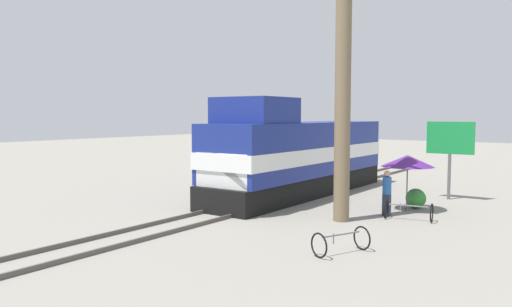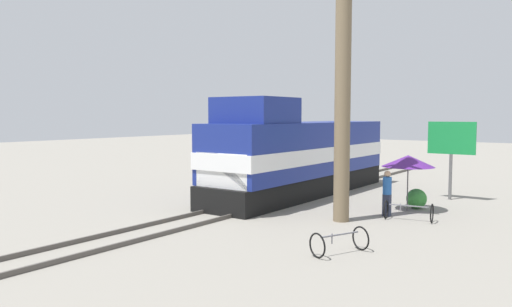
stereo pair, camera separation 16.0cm
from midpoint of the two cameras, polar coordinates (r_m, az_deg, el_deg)
ground_plane at (r=22.77m, az=1.19°, el=-5.63°), size 120.00×120.00×0.00m
rail_near at (r=23.17m, az=-0.29°, el=-5.27°), size 0.08×41.77×0.15m
rail_far at (r=22.37m, az=2.72°, el=-5.62°), size 0.08×41.77×0.15m
locomotive at (r=24.65m, az=4.51°, el=-0.24°), size 3.11×13.17×4.73m
utility_pole at (r=18.78m, az=9.65°, el=7.48°), size 1.80×0.59×9.93m
vendor_umbrella at (r=21.57m, az=16.73°, el=-0.82°), size 2.15×2.15×2.32m
billboard_sign at (r=25.06m, az=21.14°, el=1.24°), size 2.16×0.12×3.66m
shrub_cluster at (r=22.36m, az=17.60°, el=-4.92°), size 0.85×0.85×0.85m
person_bystander at (r=20.28m, az=14.51°, el=-4.18°), size 0.34×0.34×1.80m
bicycle at (r=19.76m, az=16.78°, el=-6.28°), size 1.82×0.97×0.71m
bicycle_spare at (r=14.66m, az=9.38°, el=-9.86°), size 1.31×1.80×0.71m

